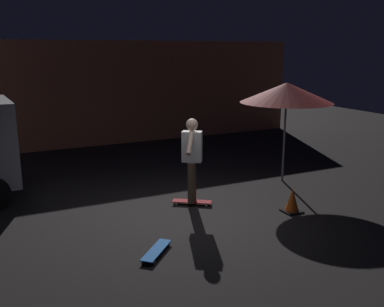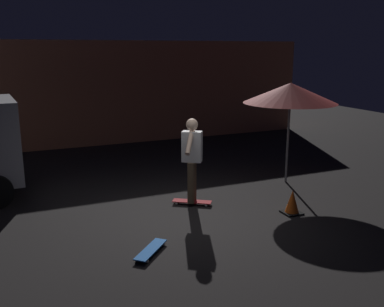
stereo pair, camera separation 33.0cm
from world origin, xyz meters
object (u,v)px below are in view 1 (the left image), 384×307
at_px(traffic_cone, 292,201).
at_px(skateboard_ridden, 192,202).
at_px(patio_umbrella, 287,93).
at_px(skater, 192,154).
at_px(skateboard_spare, 156,251).

bearing_deg(traffic_cone, skateboard_ridden, 142.00).
height_order(patio_umbrella, skateboard_ridden, patio_umbrella).
bearing_deg(patio_umbrella, skateboard_ridden, -168.91).
height_order(patio_umbrella, traffic_cone, patio_umbrella).
bearing_deg(skater, traffic_cone, -38.00).
distance_m(skateboard_spare, traffic_cone, 3.02).
bearing_deg(skater, patio_umbrella, 11.09).
bearing_deg(patio_umbrella, traffic_cone, -122.28).
bearing_deg(patio_umbrella, skateboard_spare, -151.30).
distance_m(patio_umbrella, skateboard_ridden, 3.35).
distance_m(patio_umbrella, traffic_cone, 2.76).
relative_size(skateboard_spare, skater, 0.42).
xyz_separation_m(patio_umbrella, skateboard_ridden, (-2.63, -0.51, -2.02)).
height_order(skateboard_spare, skater, skater).
relative_size(skater, traffic_cone, 3.63).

